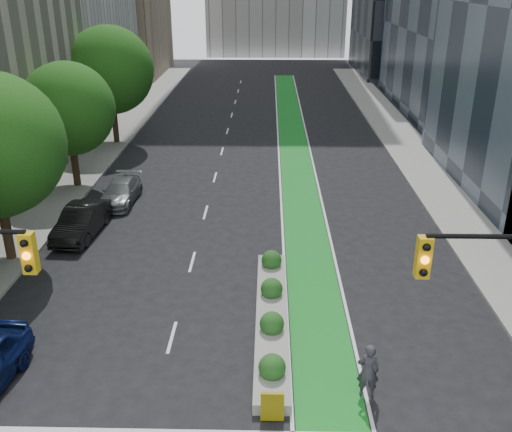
{
  "coord_description": "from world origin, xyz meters",
  "views": [
    {
      "loc": [
        1.01,
        -11.57,
        12.41
      ],
      "look_at": [
        0.52,
        10.5,
        3.0
      ],
      "focal_mm": 40.0,
      "sensor_mm": 36.0,
      "label": 1
    }
  ],
  "objects_px": {
    "cyclist": "(368,371)",
    "parked_car_left_far": "(121,192)",
    "parked_car_left_mid": "(81,221)",
    "median_planter": "(272,315)"
  },
  "relations": [
    {
      "from": "cyclist",
      "to": "parked_car_left_mid",
      "type": "relative_size",
      "value": 0.41
    },
    {
      "from": "parked_car_left_mid",
      "to": "cyclist",
      "type": "bearing_deg",
      "value": -38.58
    },
    {
      "from": "median_planter",
      "to": "parked_car_left_far",
      "type": "height_order",
      "value": "parked_car_left_far"
    },
    {
      "from": "parked_car_left_mid",
      "to": "parked_car_left_far",
      "type": "distance_m",
      "value": 4.67
    },
    {
      "from": "cyclist",
      "to": "median_planter",
      "type": "bearing_deg",
      "value": -50.24
    },
    {
      "from": "parked_car_left_mid",
      "to": "parked_car_left_far",
      "type": "relative_size",
      "value": 1.04
    },
    {
      "from": "median_planter",
      "to": "cyclist",
      "type": "height_order",
      "value": "cyclist"
    },
    {
      "from": "median_planter",
      "to": "parked_car_left_far",
      "type": "distance_m",
      "value": 15.2
    },
    {
      "from": "parked_car_left_mid",
      "to": "median_planter",
      "type": "bearing_deg",
      "value": -34.41
    },
    {
      "from": "cyclist",
      "to": "parked_car_left_far",
      "type": "bearing_deg",
      "value": -51.15
    }
  ]
}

